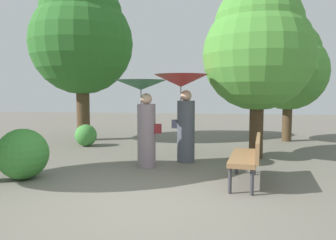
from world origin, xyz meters
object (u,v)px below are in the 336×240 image
object	(u,v)px
tree_near_right	(258,46)
person_right	(183,98)
park_bench	(249,155)
tree_mid_left	(81,35)
tree_mid_right	(289,65)
person_left	(144,108)

from	to	relation	value
tree_near_right	person_right	bearing A→B (deg)	-159.02
park_bench	tree_mid_left	size ratio (longest dim) A/B	0.29
tree_near_right	tree_mid_right	distance (m)	3.29
person_left	person_right	bearing A→B (deg)	-44.22
person_left	park_bench	size ratio (longest dim) A/B	1.20
person_left	tree_mid_right	size ratio (longest dim) A/B	0.48
person_left	tree_mid_left	bearing A→B (deg)	43.06
tree_mid_left	person_right	bearing A→B (deg)	-39.17
person_left	person_right	xyz separation A→B (m)	(0.77, 0.67, 0.19)
person_right	tree_mid_right	distance (m)	4.89
tree_near_right	tree_mid_left	world-z (taller)	tree_mid_left
tree_near_right	park_bench	bearing A→B (deg)	-99.95
park_bench	tree_mid_right	size ratio (longest dim) A/B	0.40
person_left	tree_mid_left	xyz separation A→B (m)	(-2.85, 3.62, 2.20)
park_bench	tree_mid_left	xyz separation A→B (m)	(-4.95, 4.63, 2.97)
person_left	person_right	size ratio (longest dim) A/B	0.93
person_left	tree_near_right	distance (m)	3.17
tree_near_right	tree_mid_right	bearing A→B (deg)	65.76
tree_mid_right	person_left	bearing A→B (deg)	-131.70
park_bench	tree_mid_right	distance (m)	5.95
person_left	tree_mid_left	world-z (taller)	tree_mid_left
person_right	tree_mid_left	world-z (taller)	tree_mid_left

